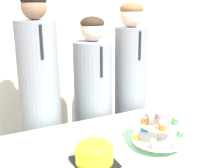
{
  "coord_description": "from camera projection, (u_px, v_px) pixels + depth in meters",
  "views": [
    {
      "loc": [
        -0.72,
        -0.94,
        1.55
      ],
      "look_at": [
        -0.01,
        0.44,
        1.12
      ],
      "focal_mm": 45.0,
      "sensor_mm": 36.0,
      "label": 1
    }
  ],
  "objects": [
    {
      "name": "student_0",
      "position": [
        42.0,
        116.0,
        2.04
      ],
      "size": [
        0.28,
        0.29,
        1.63
      ],
      "color": "gray",
      "rests_on": "ground_plane"
    },
    {
      "name": "cupcake_stand",
      "position": [
        159.0,
        126.0,
        1.59
      ],
      "size": [
        0.31,
        0.31,
        0.3
      ],
      "color": "silver",
      "rests_on": "table"
    },
    {
      "name": "wall_back",
      "position": [
        54.0,
        28.0,
        2.58
      ],
      "size": [
        9.0,
        0.06,
        2.7
      ],
      "color": "beige",
      "rests_on": "ground_plane"
    },
    {
      "name": "student_1",
      "position": [
        94.0,
        116.0,
        2.24
      ],
      "size": [
        0.3,
        0.3,
        1.48
      ],
      "color": "gray",
      "rests_on": "ground_plane"
    },
    {
      "name": "student_2",
      "position": [
        130.0,
        102.0,
        2.37
      ],
      "size": [
        0.26,
        0.26,
        1.58
      ],
      "color": "gray",
      "rests_on": "ground_plane"
    },
    {
      "name": "round_cake",
      "position": [
        94.0,
        152.0,
        1.43
      ],
      "size": [
        0.21,
        0.21,
        0.12
      ],
      "color": "black",
      "rests_on": "table"
    }
  ]
}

